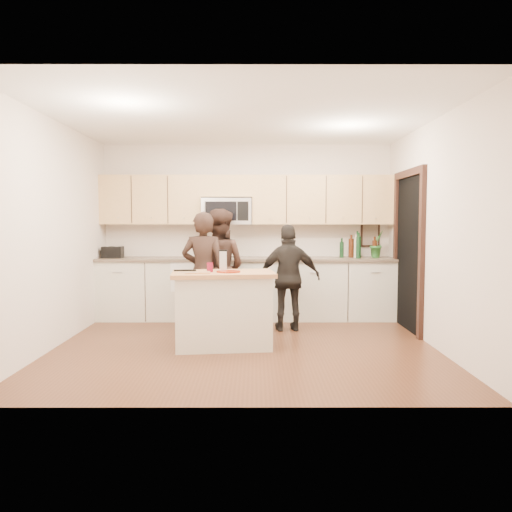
{
  "coord_description": "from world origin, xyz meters",
  "views": [
    {
      "loc": [
        0.13,
        -5.92,
        1.5
      ],
      "look_at": [
        0.14,
        0.35,
        1.06
      ],
      "focal_mm": 35.0,
      "sensor_mm": 36.0,
      "label": 1
    }
  ],
  "objects_px": {
    "island": "(223,309)",
    "toaster": "(113,252)",
    "woman_right": "(289,278)",
    "woman_center": "(218,268)",
    "woman_left": "(204,273)"
  },
  "relations": [
    {
      "from": "toaster",
      "to": "woman_right",
      "type": "bearing_deg",
      "value": -17.44
    },
    {
      "from": "island",
      "to": "woman_center",
      "type": "xyz_separation_m",
      "value": [
        -0.14,
        1.15,
        0.38
      ]
    },
    {
      "from": "woman_left",
      "to": "woman_right",
      "type": "relative_size",
      "value": 1.12
    },
    {
      "from": "island",
      "to": "toaster",
      "type": "distance_m",
      "value": 2.55
    },
    {
      "from": "woman_left",
      "to": "woman_center",
      "type": "distance_m",
      "value": 0.45
    },
    {
      "from": "woman_center",
      "to": "woman_right",
      "type": "xyz_separation_m",
      "value": [
        0.98,
        -0.27,
        -0.11
      ]
    },
    {
      "from": "woman_center",
      "to": "woman_right",
      "type": "height_order",
      "value": "woman_center"
    },
    {
      "from": "island",
      "to": "woman_left",
      "type": "height_order",
      "value": "woman_left"
    },
    {
      "from": "island",
      "to": "toaster",
      "type": "xyz_separation_m",
      "value": [
        -1.8,
        1.72,
        0.57
      ]
    },
    {
      "from": "island",
      "to": "woman_left",
      "type": "xyz_separation_m",
      "value": [
        -0.31,
        0.74,
        0.36
      ]
    },
    {
      "from": "toaster",
      "to": "woman_right",
      "type": "xyz_separation_m",
      "value": [
        2.64,
        -0.83,
        -0.3
      ]
    },
    {
      "from": "woman_right",
      "to": "woman_center",
      "type": "bearing_deg",
      "value": -19.9
    },
    {
      "from": "woman_left",
      "to": "woman_center",
      "type": "bearing_deg",
      "value": -105.74
    },
    {
      "from": "toaster",
      "to": "woman_left",
      "type": "height_order",
      "value": "woman_left"
    },
    {
      "from": "woman_left",
      "to": "woman_right",
      "type": "xyz_separation_m",
      "value": [
        1.15,
        0.15,
        -0.09
      ]
    }
  ]
}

